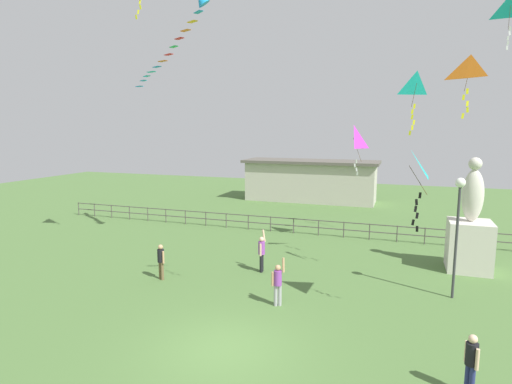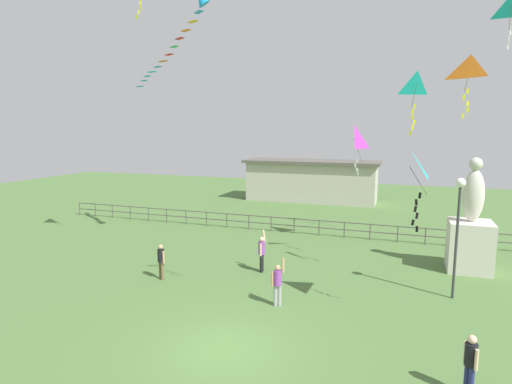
# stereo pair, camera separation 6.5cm
# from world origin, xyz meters

# --- Properties ---
(ground_plane) EXTENTS (80.00, 80.00, 0.00)m
(ground_plane) POSITION_xyz_m (0.00, 0.00, 0.00)
(ground_plane) COLOR #4C7038
(statue_monument) EXTENTS (1.82, 1.82, 5.13)m
(statue_monument) POSITION_xyz_m (7.62, 10.06, 1.60)
(statue_monument) COLOR beige
(statue_monument) RESTS_ON ground_plane
(lamppost) EXTENTS (0.36, 0.36, 4.60)m
(lamppost) POSITION_xyz_m (6.65, 6.35, 3.33)
(lamppost) COLOR #38383D
(lamppost) RESTS_ON ground_plane
(person_0) EXTENTS (0.29, 0.41, 1.55)m
(person_0) POSITION_xyz_m (6.41, 0.03, 0.89)
(person_0) COLOR navy
(person_0) RESTS_ON ground_plane
(person_2) EXTENTS (0.48, 0.28, 1.81)m
(person_2) POSITION_xyz_m (0.59, 3.44, 0.91)
(person_2) COLOR #99999E
(person_2) RESTS_ON ground_plane
(person_3) EXTENTS (0.43, 0.28, 1.53)m
(person_3) POSITION_xyz_m (-4.86, 4.37, 0.88)
(person_3) COLOR brown
(person_3) RESTS_ON ground_plane
(person_4) EXTENTS (0.30, 0.50, 1.89)m
(person_4) POSITION_xyz_m (-1.14, 6.71, 0.95)
(person_4) COLOR black
(person_4) RESTS_ON ground_plane
(kite_0) EXTENTS (1.24, 0.62, 2.47)m
(kite_0) POSITION_xyz_m (8.97, 12.83, 11.95)
(kite_0) COLOR #19B2B2
(kite_1) EXTENTS (1.12, 0.87, 2.26)m
(kite_1) POSITION_xyz_m (6.74, 6.84, 8.47)
(kite_1) COLOR orange
(kite_2) EXTENTS (1.01, 1.03, 2.64)m
(kite_2) POSITION_xyz_m (2.03, 12.84, 5.80)
(kite_2) COLOR #B22DB2
(kite_5) EXTENTS (1.00, 0.74, 2.59)m
(kite_5) POSITION_xyz_m (4.99, 8.29, 8.09)
(kite_5) COLOR #19B2B2
(kite_6) EXTENTS (0.91, 0.93, 2.60)m
(kite_6) POSITION_xyz_m (4.85, 3.78, 5.09)
(kite_6) COLOR #19B2B2
(streamer_kite) EXTENTS (6.75, 4.20, 3.83)m
(streamer_kite) POSITION_xyz_m (-5.16, 8.30, 11.86)
(streamer_kite) COLOR #198CD1
(waterfront_railing) EXTENTS (36.02, 0.06, 0.95)m
(waterfront_railing) POSITION_xyz_m (-0.24, 14.00, 0.62)
(waterfront_railing) COLOR #4C4742
(waterfront_railing) RESTS_ON ground_plane
(pavilion_building) EXTENTS (11.75, 4.11, 3.61)m
(pavilion_building) POSITION_xyz_m (-3.08, 26.00, 1.83)
(pavilion_building) COLOR #B7B2A3
(pavilion_building) RESTS_ON ground_plane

